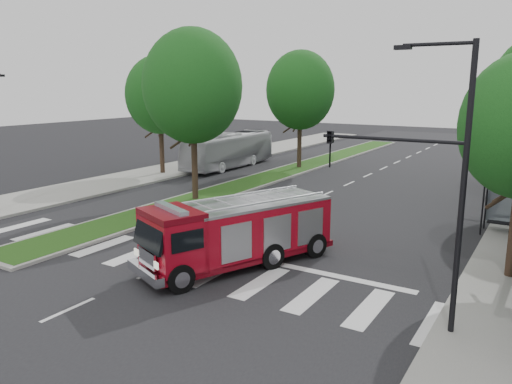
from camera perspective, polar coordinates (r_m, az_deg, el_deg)
ground at (r=22.41m, az=-4.35°, el=-5.79°), size 140.00×140.00×0.00m
sidewalk_left at (r=38.99m, az=-13.12°, el=1.73°), size 5.00×80.00×0.15m
median at (r=40.41m, az=3.66°, el=2.38°), size 3.00×50.00×0.15m
tree_median_near at (r=29.74m, az=-7.26°, el=11.89°), size 5.80×5.80×10.16m
tree_median_far at (r=41.62m, az=5.10°, el=11.51°), size 5.60×5.60×9.72m
tree_left_mid at (r=39.51m, az=-10.96°, el=10.84°), size 5.20×5.20×9.16m
streetlight_right_near at (r=14.24m, az=19.23°, el=2.54°), size 4.08×0.22×8.00m
fire_engine at (r=19.26m, az=-2.01°, el=-4.63°), size 5.26×8.26×2.76m
city_bus at (r=42.67m, az=-3.09°, el=4.82°), size 2.67×10.74×2.98m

